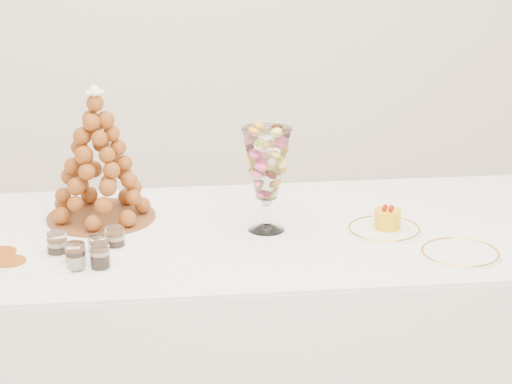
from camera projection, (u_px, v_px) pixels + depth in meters
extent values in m
cube|color=white|center=(212.00, 359.00, 3.09)|extent=(2.23, 1.00, 0.82)
cube|color=white|center=(210.00, 235.00, 2.96)|extent=(2.22, 1.00, 0.01)
cube|color=white|center=(89.00, 234.00, 2.92)|extent=(0.68, 0.57, 0.02)
cylinder|color=white|center=(266.00, 227.00, 2.98)|extent=(0.11, 0.11, 0.02)
cylinder|color=white|center=(266.00, 212.00, 2.96)|extent=(0.02, 0.02, 0.08)
sphere|color=white|center=(267.00, 200.00, 2.95)|extent=(0.04, 0.04, 0.04)
cylinder|color=white|center=(384.00, 230.00, 2.97)|extent=(0.22, 0.22, 0.01)
cylinder|color=white|center=(460.00, 254.00, 2.79)|extent=(0.22, 0.22, 0.01)
cylinder|color=white|center=(57.00, 246.00, 2.76)|extent=(0.06, 0.06, 0.08)
cylinder|color=white|center=(97.00, 247.00, 2.77)|extent=(0.06, 0.06, 0.06)
cylinder|color=white|center=(115.00, 240.00, 2.81)|extent=(0.07, 0.07, 0.07)
cylinder|color=white|center=(75.00, 256.00, 2.70)|extent=(0.07, 0.07, 0.07)
cylinder|color=white|center=(100.00, 255.00, 2.70)|extent=(0.06, 0.06, 0.07)
cylinder|color=white|center=(2.00, 257.00, 2.74)|extent=(0.09, 0.09, 0.03)
cylinder|color=white|center=(11.00, 267.00, 2.68)|extent=(0.10, 0.10, 0.03)
cylinder|color=brown|center=(101.00, 217.00, 3.02)|extent=(0.33, 0.33, 0.01)
cone|color=brown|center=(98.00, 154.00, 2.95)|extent=(0.28, 0.28, 0.39)
sphere|color=white|center=(94.00, 92.00, 2.89)|extent=(0.04, 0.04, 0.04)
cylinder|color=#E5AB0A|center=(387.00, 219.00, 2.96)|extent=(0.08, 0.08, 0.06)
sphere|color=#99050C|center=(392.00, 207.00, 2.96)|extent=(0.01, 0.01, 0.01)
sphere|color=#99050C|center=(385.00, 207.00, 2.96)|extent=(0.01, 0.01, 0.01)
sphere|color=#99050C|center=(384.00, 209.00, 2.94)|extent=(0.01, 0.01, 0.01)
sphere|color=#99050C|center=(391.00, 209.00, 2.94)|extent=(0.01, 0.01, 0.01)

